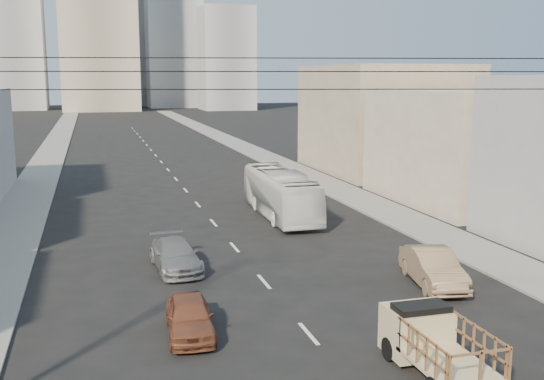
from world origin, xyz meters
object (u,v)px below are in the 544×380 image
city_bus (280,193)px  sedan_brown (190,317)px  sedan_tan (433,267)px  flatbed_pickup (434,340)px  sedan_grey (175,255)px

city_bus → sedan_brown: size_ratio=2.76×
sedan_tan → flatbed_pickup: bearing=-109.4°
city_bus → flatbed_pickup: bearing=-93.4°
flatbed_pickup → sedan_brown: flatbed_pickup is taller
flatbed_pickup → sedan_tan: size_ratio=0.92×
sedan_brown → sedan_grey: bearing=90.3°
flatbed_pickup → sedan_tan: bearing=60.3°
flatbed_pickup → city_bus: size_ratio=0.41×
city_bus → sedan_tan: (2.37, -15.13, -0.72)m
sedan_grey → sedan_brown: bearing=-97.7°
flatbed_pickup → sedan_brown: size_ratio=1.13×
sedan_tan → city_bus: bearing=109.2°
sedan_brown → flatbed_pickup: bearing=-32.7°
flatbed_pickup → city_bus: city_bus is taller
city_bus → sedan_tan: city_bus is taller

